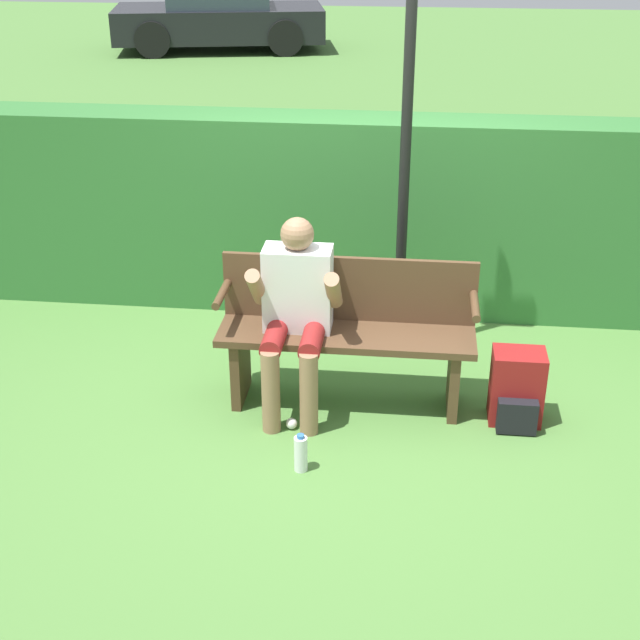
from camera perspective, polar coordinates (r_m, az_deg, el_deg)
ground_plane at (r=5.68m, az=1.62°, el=-5.29°), size 40.00×40.00×0.00m
hedge_back at (r=6.69m, az=2.77°, el=6.69°), size 12.00×0.44×1.47m
park_bench at (r=5.49m, az=1.74°, el=-0.64°), size 1.57×0.41×0.92m
person_seated at (r=5.33m, az=-1.56°, el=0.88°), size 0.55×0.57×1.21m
backpack at (r=5.51m, az=12.48°, el=-4.37°), size 0.31×0.31×0.46m
water_bottle at (r=5.02m, az=-1.24°, el=-8.53°), size 0.08×0.08×0.23m
signpost at (r=5.70m, az=5.57°, el=12.51°), size 0.37×0.09×2.92m
parked_car at (r=18.33m, az=-6.47°, el=18.67°), size 4.26×2.54×1.21m
litter_crumple at (r=5.41m, az=-1.84°, el=-6.64°), size 0.07×0.07×0.07m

